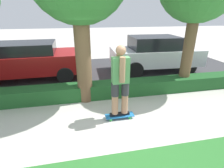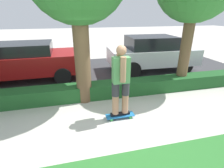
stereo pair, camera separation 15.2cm
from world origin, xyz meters
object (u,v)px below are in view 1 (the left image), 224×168
(parked_car_front, at_px, (29,60))
(parked_car_middle, at_px, (155,53))
(skater_person, at_px, (120,80))
(skateboard, at_px, (120,116))

(parked_car_front, xyz_separation_m, parked_car_middle, (5.51, -0.08, 0.05))
(skater_person, xyz_separation_m, parked_car_middle, (2.58, 3.64, -0.23))
(skater_person, relative_size, parked_car_front, 0.39)
(parked_car_middle, bearing_deg, skateboard, -123.16)
(parked_car_front, bearing_deg, skateboard, -52.97)
(skater_person, xyz_separation_m, parked_car_front, (-2.93, 3.73, -0.27))
(skater_person, height_order, parked_car_front, skater_person)
(skater_person, bearing_deg, skateboard, -135.00)
(parked_car_front, height_order, parked_car_middle, parked_car_middle)
(skateboard, relative_size, skater_person, 0.41)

